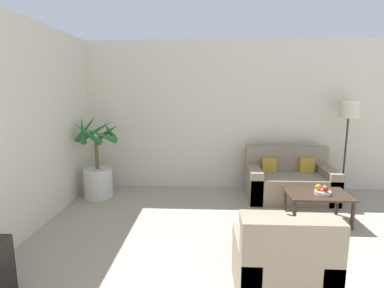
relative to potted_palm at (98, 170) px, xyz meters
The scene contains 11 objects.
wall_back 3.06m from the potted_palm, 13.19° to the left, with size 8.04×0.06×2.70m.
potted_palm is the anchor object (origin of this frame).
sofa_loveseat 3.26m from the potted_palm, ahead, with size 1.42×0.79×0.85m.
floor_lamp 4.32m from the potted_palm, ahead, with size 0.33×0.33×1.62m.
coffee_table 3.49m from the potted_palm, 13.39° to the right, with size 0.84×0.58×0.41m.
fruit_bowl 3.54m from the potted_palm, 13.78° to the right, with size 0.21×0.21×0.05m.
apple_red 3.57m from the potted_palm, 14.45° to the right, with size 0.08×0.08×0.08m.
apple_green 3.58m from the potted_palm, 13.03° to the right, with size 0.07×0.07×0.07m.
orange_fruit 3.49m from the potted_palm, 13.56° to the right, with size 0.09×0.09×0.09m.
armchair 3.51m from the potted_palm, 44.51° to the right, with size 0.76×0.77×0.85m.
ottoman 3.02m from the potted_palm, 33.20° to the right, with size 0.54×0.47×0.40m.
Camera 1 is at (-1.01, 0.54, 1.80)m, focal length 28.00 mm.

